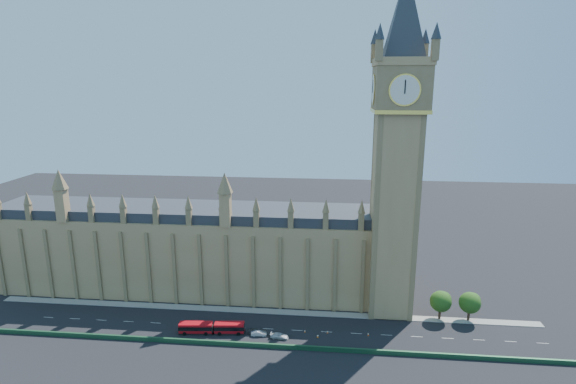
# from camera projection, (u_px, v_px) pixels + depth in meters

# --- Properties ---
(ground) EXTENTS (400.00, 400.00, 0.00)m
(ground) POSITION_uv_depth(u_px,v_px,m) (254.00, 328.00, 123.61)
(ground) COLOR black
(ground) RESTS_ON ground
(palace_westminster) EXTENTS (120.00, 20.00, 28.00)m
(palace_westminster) POSITION_uv_depth(u_px,v_px,m) (188.00, 249.00, 143.95)
(palace_westminster) COLOR #A68150
(palace_westminster) RESTS_ON ground
(elizabeth_tower) EXTENTS (20.59, 20.59, 105.00)m
(elizabeth_tower) POSITION_uv_depth(u_px,v_px,m) (399.00, 126.00, 120.61)
(elizabeth_tower) COLOR #A68150
(elizabeth_tower) RESTS_ON ground
(bridge_parapet) EXTENTS (160.00, 0.60, 1.20)m
(bridge_parapet) POSITION_uv_depth(u_px,v_px,m) (248.00, 345.00, 114.77)
(bridge_parapet) COLOR #1E4C2D
(bridge_parapet) RESTS_ON ground
(kerb_north) EXTENTS (160.00, 3.00, 0.16)m
(kerb_north) POSITION_uv_depth(u_px,v_px,m) (259.00, 311.00, 132.78)
(kerb_north) COLOR gray
(kerb_north) RESTS_ON ground
(tree_east_near) EXTENTS (6.00, 6.00, 8.50)m
(tree_east_near) POSITION_uv_depth(u_px,v_px,m) (441.00, 301.00, 127.09)
(tree_east_near) COLOR #382619
(tree_east_near) RESTS_ON ground
(tree_east_far) EXTENTS (6.00, 6.00, 8.50)m
(tree_east_far) POSITION_uv_depth(u_px,v_px,m) (471.00, 302.00, 126.34)
(tree_east_far) COLOR #382619
(tree_east_far) RESTS_ON ground
(red_bus) EXTENTS (17.68, 4.21, 2.98)m
(red_bus) POSITION_uv_depth(u_px,v_px,m) (212.00, 328.00, 120.84)
(red_bus) COLOR #B50C14
(red_bus) RESTS_ON ground
(car_grey) EXTENTS (4.79, 2.19, 1.59)m
(car_grey) POSITION_uv_depth(u_px,v_px,m) (258.00, 331.00, 120.58)
(car_grey) COLOR #414448
(car_grey) RESTS_ON ground
(car_silver) EXTENTS (4.24, 1.73, 1.37)m
(car_silver) POSITION_uv_depth(u_px,v_px,m) (259.00, 333.00, 119.78)
(car_silver) COLOR #B6B8BE
(car_silver) RESTS_ON ground
(car_white) EXTENTS (4.95, 2.34, 1.39)m
(car_white) POSITION_uv_depth(u_px,v_px,m) (279.00, 336.00, 118.54)
(car_white) COLOR silver
(car_white) RESTS_ON ground
(cone_a) EXTENTS (0.53, 0.53, 0.64)m
(cone_a) POSITION_uv_depth(u_px,v_px,m) (328.00, 332.00, 121.08)
(cone_a) COLOR black
(cone_a) RESTS_ON ground
(cone_b) EXTENTS (0.55, 0.55, 0.74)m
(cone_b) POSITION_uv_depth(u_px,v_px,m) (368.00, 334.00, 119.85)
(cone_b) COLOR black
(cone_b) RESTS_ON ground
(cone_c) EXTENTS (0.52, 0.52, 0.63)m
(cone_c) POSITION_uv_depth(u_px,v_px,m) (305.00, 331.00, 121.49)
(cone_c) COLOR black
(cone_c) RESTS_ON ground
(cone_d) EXTENTS (0.64, 0.64, 0.80)m
(cone_d) POSITION_uv_depth(u_px,v_px,m) (318.00, 336.00, 118.95)
(cone_d) COLOR black
(cone_d) RESTS_ON ground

